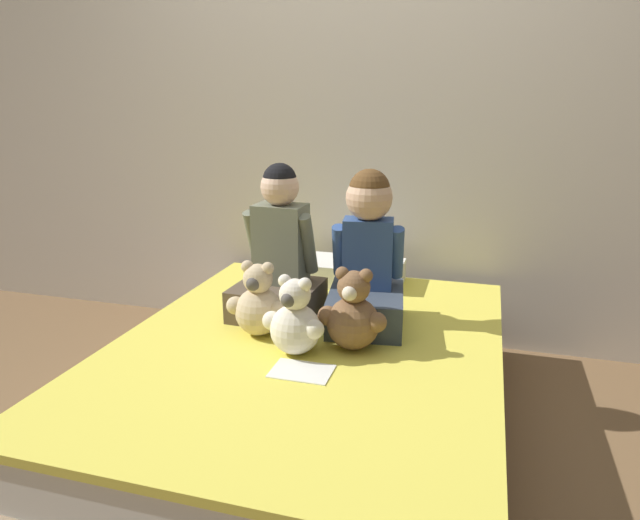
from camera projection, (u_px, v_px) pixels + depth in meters
name	position (u px, v px, depth m)	size (l,w,h in m)	color
ground_plane	(307.00, 428.00, 2.31)	(14.00, 14.00, 0.00)	brown
wall_behind_bed	(367.00, 105.00, 2.93)	(8.00, 0.06, 2.50)	beige
bed	(307.00, 386.00, 2.26)	(1.47, 1.85, 0.38)	#997F60
child_on_left	(279.00, 258.00, 2.43)	(0.36, 0.35, 0.65)	brown
child_on_right	(367.00, 261.00, 2.32)	(0.35, 0.42, 0.64)	#384251
teddy_bear_held_by_left_child	(258.00, 304.00, 2.24)	(0.25, 0.19, 0.30)	#D1B78E
teddy_bear_held_by_right_child	(353.00, 315.00, 2.12)	(0.26, 0.20, 0.32)	brown
teddy_bear_between_children	(295.00, 321.00, 2.08)	(0.25, 0.19, 0.30)	silver
pillow_at_headboard	(352.00, 272.00, 2.89)	(0.51, 0.28, 0.11)	white
sign_card	(302.00, 371.00, 1.97)	(0.21, 0.15, 0.00)	white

